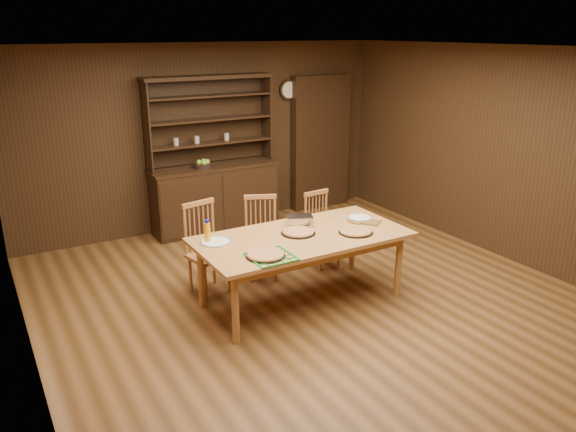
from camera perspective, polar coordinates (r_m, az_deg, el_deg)
floor at (r=6.04m, az=3.15°, el=-8.84°), size 6.00×6.00×0.00m
room_shell at (r=5.50m, az=3.43°, el=5.92°), size 6.00×6.00×6.00m
china_hutch at (r=8.11m, az=-7.51°, el=2.77°), size 1.84×0.52×2.17m
doorway at (r=9.00m, az=3.28°, el=7.44°), size 1.00×0.18×2.10m
wall_clock at (r=8.64m, az=0.05°, el=12.71°), size 0.30×0.05×0.30m
dining_table at (r=5.81m, az=1.42°, el=-2.60°), size 2.19×1.10×0.75m
chair_left at (r=6.20m, az=-8.45°, el=-2.89°), size 0.48×0.47×1.01m
chair_center at (r=6.52m, az=-2.74°, el=-1.86°), size 0.51×0.50×0.96m
chair_right at (r=6.87m, az=3.27°, el=-1.04°), size 0.40×0.39×0.91m
pizza_left at (r=5.25m, az=-2.31°, el=-3.95°), size 0.37×0.37×0.04m
pizza_right at (r=5.89m, az=6.89°, el=-1.54°), size 0.36×0.36×0.04m
pizza_center at (r=5.83m, az=1.05°, el=-1.64°), size 0.36×0.36×0.04m
cooling_rack at (r=5.24m, az=-1.73°, el=-4.11°), size 0.42×0.42×0.02m
plate_left at (r=5.63m, az=-7.39°, el=-2.62°), size 0.29×0.29×0.02m
plate_right at (r=6.35m, az=7.28°, el=-0.16°), size 0.26×0.26×0.02m
foil_dish at (r=6.06m, az=1.26°, el=-0.47°), size 0.32×0.28×0.11m
juice_bottle at (r=5.62m, az=-8.20°, el=-1.59°), size 0.06×0.06×0.23m
pot_holder_a at (r=6.22m, az=8.42°, el=-0.62°), size 0.26×0.26×0.01m
pot_holder_b at (r=6.23m, az=7.14°, el=-0.53°), size 0.19×0.19×0.01m
fruit_bowl at (r=7.89m, az=-8.64°, el=5.19°), size 0.26×0.26×0.12m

